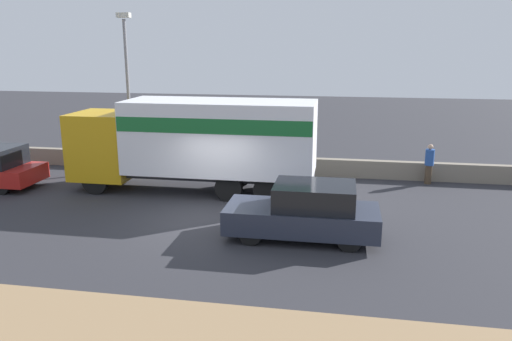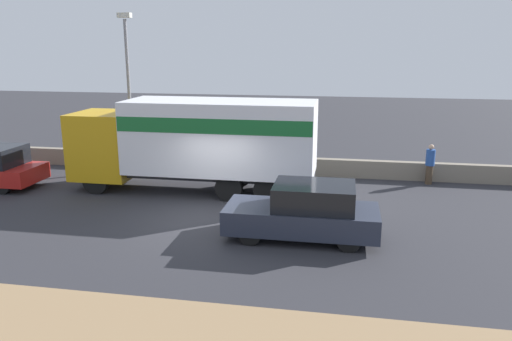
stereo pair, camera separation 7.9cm
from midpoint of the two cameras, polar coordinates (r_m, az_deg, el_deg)
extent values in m
plane|color=#2D2D33|center=(16.04, -5.56, -5.52)|extent=(80.00, 80.00, 0.00)
cube|color=gray|center=(21.61, -1.24, 0.75)|extent=(60.00, 0.35, 0.75)
cylinder|color=slate|center=(22.27, -14.17, 8.14)|extent=(0.14, 0.14, 6.42)
cube|color=beige|center=(22.20, -14.71, 16.79)|extent=(0.56, 0.28, 0.20)
cube|color=gold|center=(20.00, -16.67, 2.86)|extent=(2.20, 2.31, 2.47)
cube|color=black|center=(20.42, -19.49, 4.29)|extent=(0.06, 1.97, 1.09)
cube|color=#2D2D33|center=(18.63, -3.86, -0.42)|extent=(6.90, 1.39, 0.25)
cube|color=white|center=(18.32, -3.93, 3.91)|extent=(6.90, 2.53, 2.61)
cube|color=#19662D|center=(18.23, -3.96, 5.65)|extent=(6.86, 2.55, 0.52)
cylinder|color=black|center=(19.41, -17.72, -1.15)|extent=(0.97, 0.28, 0.97)
cylinder|color=black|center=(21.11, -15.26, 0.23)|extent=(0.97, 0.28, 0.97)
cylinder|color=black|center=(17.39, 1.44, -2.21)|extent=(0.97, 0.28, 0.97)
cylinder|color=black|center=(19.27, 2.34, -0.58)|extent=(0.97, 0.28, 0.97)
cylinder|color=black|center=(17.65, -2.99, -1.98)|extent=(0.97, 0.28, 0.97)
cylinder|color=black|center=(19.50, -1.67, -0.40)|extent=(0.97, 0.28, 0.97)
cube|color=#282D3D|center=(14.33, 5.36, -5.48)|extent=(4.33, 1.80, 0.69)
cube|color=black|center=(14.09, 6.83, -2.92)|extent=(2.25, 1.66, 0.69)
cylinder|color=black|center=(13.86, -0.53, -7.26)|extent=(0.64, 0.20, 0.64)
cylinder|color=black|center=(15.31, 0.56, -5.16)|extent=(0.64, 0.20, 0.64)
cylinder|color=black|center=(13.65, 10.71, -7.87)|extent=(0.64, 0.20, 0.64)
cylinder|color=black|center=(15.12, 10.70, -5.67)|extent=(0.64, 0.20, 0.64)
cylinder|color=black|center=(20.71, -26.91, -1.54)|extent=(0.65, 0.20, 0.65)
cylinder|color=black|center=(22.01, -24.36, -0.41)|extent=(0.65, 0.20, 0.65)
cylinder|color=#473828|center=(20.98, 19.26, -0.45)|extent=(0.27, 0.27, 0.76)
cylinder|color=#264C99|center=(20.82, 19.42, 1.41)|extent=(0.35, 0.35, 0.63)
sphere|color=tan|center=(20.74, 19.51, 2.54)|extent=(0.21, 0.21, 0.21)
camera|label=1|loc=(0.04, -89.86, 0.04)|focal=35.00mm
camera|label=2|loc=(0.04, 90.14, -0.04)|focal=35.00mm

